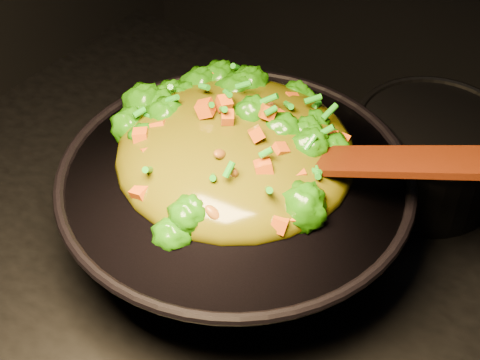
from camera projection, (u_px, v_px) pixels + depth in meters
The scene contains 4 objects.
wok at pixel (236, 210), 0.97m from camera, with size 0.44×0.44×0.12m, color black, non-canonical shape.
stir_fry at pixel (236, 125), 0.92m from camera, with size 0.31×0.31×0.11m, color #1F6707, non-canonical shape.
spatula at pixel (363, 161), 0.86m from camera, with size 0.34×0.05×0.01m, color #371704.
back_pot at pixel (429, 155), 1.05m from camera, with size 0.21×0.21×0.12m, color black.
Camera 1 is at (0.33, -0.48, 1.66)m, focal length 55.00 mm.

